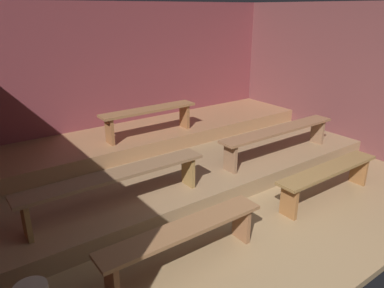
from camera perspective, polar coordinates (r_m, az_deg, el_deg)
ground at (r=5.35m, az=0.94°, el=-6.88°), size 6.92×5.03×0.08m
wall_back at (r=6.68m, az=-10.29°, el=10.30°), size 6.92×0.06×2.54m
wall_right at (r=7.15m, az=21.55°, el=9.87°), size 0.06×5.03×2.54m
platform_lower at (r=5.81m, az=-3.26°, el=-2.90°), size 6.12×2.81×0.23m
platform_middle at (r=6.34m, az=-7.09°, el=1.27°), size 6.12×1.27×0.23m
bench_floor_left at (r=3.63m, az=-1.26°, el=-14.15°), size 1.78×0.30×0.45m
bench_floor_right at (r=5.15m, az=20.66°, el=-4.48°), size 1.78×0.30×0.45m
bench_lower_left at (r=4.23m, az=-11.75°, el=-5.48°), size 2.24×0.30×0.45m
bench_lower_right at (r=5.79m, az=13.52°, el=1.61°), size 2.24×0.30×0.45m
bench_middle_center at (r=5.93m, az=-6.77°, el=4.67°), size 1.64×0.30×0.45m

